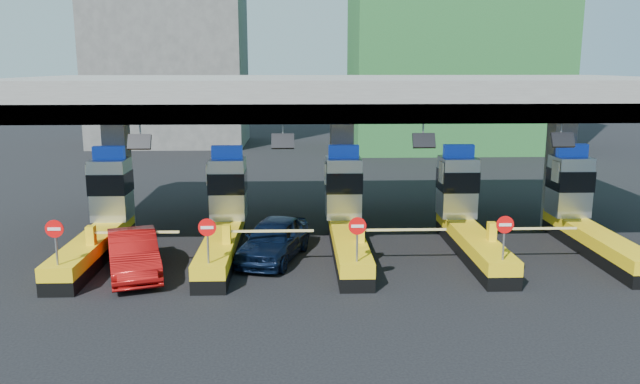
{
  "coord_description": "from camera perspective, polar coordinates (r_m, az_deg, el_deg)",
  "views": [
    {
      "loc": [
        -1.99,
        -24.75,
        7.54
      ],
      "look_at": [
        -1.08,
        0.0,
        2.47
      ],
      "focal_mm": 35.0,
      "sensor_mm": 36.0,
      "label": 1
    }
  ],
  "objects": [
    {
      "name": "red_car",
      "position": [
        23.78,
        -16.71,
        -5.42
      ],
      "size": [
        3.07,
        5.1,
        1.59
      ],
      "primitive_type": "imported",
      "rotation": [
        0.0,
        0.0,
        0.31
      ],
      "color": "maroon",
      "rests_on": "ground"
    },
    {
      "name": "toll_lane_right",
      "position": [
        26.7,
        13.15,
        -2.05
      ],
      "size": [
        4.43,
        8.0,
        4.16
      ],
      "color": "black",
      "rests_on": "ground"
    },
    {
      "name": "toll_lane_center",
      "position": [
        25.85,
        2.38,
        -2.2
      ],
      "size": [
        4.43,
        8.0,
        4.16
      ],
      "color": "black",
      "rests_on": "ground"
    },
    {
      "name": "bg_building_concrete",
      "position": [
        61.94,
        -13.61,
        12.6
      ],
      "size": [
        14.0,
        10.0,
        18.0
      ],
      "primitive_type": "cube",
      "color": "#4C4C49",
      "rests_on": "ground"
    },
    {
      "name": "toll_lane_far_left",
      "position": [
        26.99,
        -19.31,
        -2.26
      ],
      "size": [
        4.43,
        8.0,
        4.16
      ],
      "color": "black",
      "rests_on": "ground"
    },
    {
      "name": "toll_lane_far_right",
      "position": [
        28.42,
        22.93,
        -1.85
      ],
      "size": [
        4.43,
        8.0,
        4.16
      ],
      "color": "black",
      "rests_on": "ground"
    },
    {
      "name": "van",
      "position": [
        24.61,
        -4.24,
        -4.32
      ],
      "size": [
        3.22,
        5.16,
        1.64
      ],
      "primitive_type": "imported",
      "rotation": [
        0.0,
        0.0,
        -0.29
      ],
      "color": "black",
      "rests_on": "ground"
    },
    {
      "name": "toll_canopy",
      "position": [
        27.73,
        2.05,
        8.64
      ],
      "size": [
        28.0,
        12.09,
        7.0
      ],
      "color": "slate",
      "rests_on": "ground"
    },
    {
      "name": "toll_lane_left",
      "position": [
        25.95,
        -8.7,
        -2.27
      ],
      "size": [
        4.43,
        8.0,
        4.16
      ],
      "color": "black",
      "rests_on": "ground"
    },
    {
      "name": "ground",
      "position": [
        25.95,
        2.4,
        -5.34
      ],
      "size": [
        120.0,
        120.0,
        0.0
      ],
      "primitive_type": "plane",
      "color": "black",
      "rests_on": "ground"
    }
  ]
}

